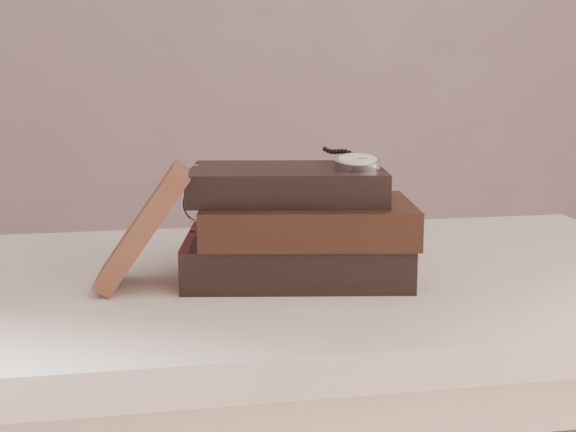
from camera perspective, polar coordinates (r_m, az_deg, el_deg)
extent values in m
cube|color=silver|center=(0.99, 2.61, -5.03)|extent=(1.00, 0.60, 0.04)
cube|color=white|center=(1.01, 2.58, -8.31)|extent=(0.88, 0.49, 0.08)
cube|color=black|center=(0.95, 0.59, -2.95)|extent=(0.29, 0.22, 0.05)
cube|color=beige|center=(0.95, 0.79, -2.95)|extent=(0.28, 0.21, 0.04)
cube|color=gold|center=(0.98, -7.01, -2.59)|extent=(0.01, 0.01, 0.05)
cube|color=maroon|center=(0.96, -7.11, -2.96)|extent=(0.04, 0.17, 0.05)
cube|color=black|center=(0.93, 1.43, -0.27)|extent=(0.27, 0.21, 0.04)
cube|color=beige|center=(0.93, 1.63, -0.27)|extent=(0.26, 0.20, 0.03)
cube|color=gold|center=(0.96, -5.86, -0.01)|extent=(0.01, 0.01, 0.05)
cube|color=black|center=(0.94, -0.09, 2.41)|extent=(0.26, 0.20, 0.04)
cube|color=beige|center=(0.94, 0.12, 2.42)|extent=(0.25, 0.18, 0.03)
cube|color=gold|center=(0.97, -6.76, 2.58)|extent=(0.01, 0.01, 0.04)
cube|color=#46251B|center=(0.91, -10.53, -0.74)|extent=(0.12, 0.11, 0.14)
cylinder|color=silver|center=(0.92, 5.12, 3.85)|extent=(0.06, 0.06, 0.02)
cylinder|color=white|center=(0.92, 5.13, 4.15)|extent=(0.05, 0.05, 0.01)
torus|color=silver|center=(0.92, 5.13, 4.12)|extent=(0.06, 0.06, 0.01)
cylinder|color=silver|center=(0.95, 4.92, 4.07)|extent=(0.01, 0.01, 0.01)
cube|color=black|center=(0.92, 5.08, 4.27)|extent=(0.00, 0.02, 0.00)
cube|color=black|center=(0.92, 5.47, 4.22)|extent=(0.01, 0.00, 0.00)
sphere|color=black|center=(0.96, 4.79, 4.48)|extent=(0.01, 0.01, 0.01)
sphere|color=black|center=(0.97, 4.52, 4.62)|extent=(0.01, 0.01, 0.01)
sphere|color=black|center=(0.98, 4.25, 4.72)|extent=(0.01, 0.01, 0.01)
sphere|color=black|center=(0.99, 3.98, 4.76)|extent=(0.01, 0.01, 0.01)
sphere|color=black|center=(1.00, 3.72, 4.74)|extent=(0.01, 0.01, 0.01)
sphere|color=black|center=(1.01, 3.47, 4.72)|extent=(0.01, 0.01, 0.01)
sphere|color=black|center=(1.02, 3.22, 4.73)|extent=(0.01, 0.01, 0.01)
sphere|color=black|center=(1.03, 2.97, 4.80)|extent=(0.01, 0.01, 0.01)
sphere|color=black|center=(1.04, 2.73, 4.92)|extent=(0.01, 0.01, 0.01)
torus|color=silver|center=(1.03, -6.39, 0.91)|extent=(0.06, 0.02, 0.05)
torus|color=silver|center=(1.02, -3.18, 0.93)|extent=(0.06, 0.02, 0.05)
cylinder|color=silver|center=(1.02, -4.79, 1.10)|extent=(0.02, 0.01, 0.00)
cylinder|color=silver|center=(1.09, -7.36, 1.08)|extent=(0.02, 0.12, 0.03)
cylinder|color=silver|center=(1.08, -1.78, 1.11)|extent=(0.02, 0.12, 0.03)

